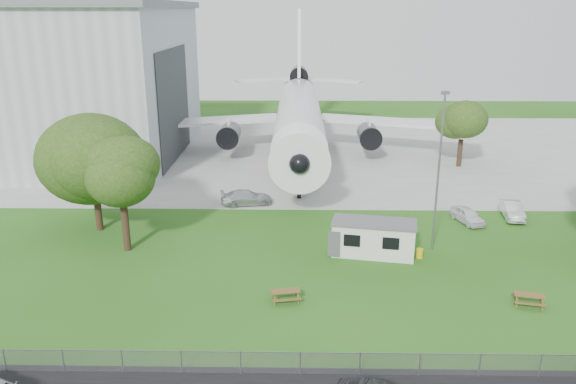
{
  "coord_description": "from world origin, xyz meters",
  "views": [
    {
      "loc": [
        -2.2,
        -33.63,
        17.6
      ],
      "look_at": [
        -2.91,
        8.0,
        4.0
      ],
      "focal_mm": 35.0,
      "sensor_mm": 36.0,
      "label": 1
    }
  ],
  "objects_px": {
    "hangar": "(9,79)",
    "picnic_west": "(286,301)",
    "picnic_east": "(528,305)",
    "site_cabin": "(374,238)",
    "airliner": "(299,113)"
  },
  "relations": [
    {
      "from": "airliner",
      "to": "site_cabin",
      "type": "xyz_separation_m",
      "value": [
        5.55,
        -30.59,
        -3.96
      ]
    },
    {
      "from": "airliner",
      "to": "hangar",
      "type": "bearing_deg",
      "value": 179.78
    },
    {
      "from": "picnic_west",
      "to": "picnic_east",
      "type": "bearing_deg",
      "value": -11.35
    },
    {
      "from": "hangar",
      "to": "picnic_east",
      "type": "xyz_separation_m",
      "value": [
        50.22,
        -38.3,
        -9.41
      ]
    },
    {
      "from": "airliner",
      "to": "picnic_west",
      "type": "height_order",
      "value": "airliner"
    },
    {
      "from": "site_cabin",
      "to": "picnic_west",
      "type": "relative_size",
      "value": 3.86
    },
    {
      "from": "picnic_west",
      "to": "picnic_east",
      "type": "distance_m",
      "value": 15.15
    },
    {
      "from": "hangar",
      "to": "picnic_west",
      "type": "distance_m",
      "value": 52.59
    },
    {
      "from": "picnic_east",
      "to": "site_cabin",
      "type": "bearing_deg",
      "value": 151.3
    },
    {
      "from": "airliner",
      "to": "picnic_east",
      "type": "height_order",
      "value": "airliner"
    },
    {
      "from": "airliner",
      "to": "site_cabin",
      "type": "bearing_deg",
      "value": -79.72
    },
    {
      "from": "site_cabin",
      "to": "picnic_east",
      "type": "height_order",
      "value": "site_cabin"
    },
    {
      "from": "airliner",
      "to": "site_cabin",
      "type": "relative_size",
      "value": 6.88
    },
    {
      "from": "site_cabin",
      "to": "picnic_east",
      "type": "distance_m",
      "value": 11.61
    },
    {
      "from": "site_cabin",
      "to": "picnic_west",
      "type": "xyz_separation_m",
      "value": [
        -6.44,
        -7.31,
        -1.31
      ]
    }
  ]
}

